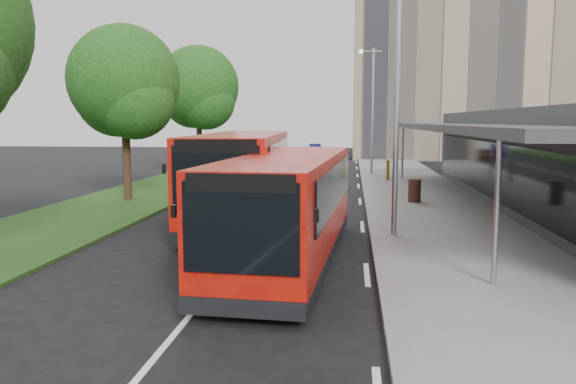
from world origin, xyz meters
name	(u,v)px	position (x,y,z in m)	size (l,w,h in m)	color
ground	(244,251)	(0.00, 0.00, 0.00)	(120.00, 120.00, 0.00)	black
pavement	(402,178)	(6.00, 20.00, 0.07)	(5.00, 80.00, 0.15)	slate
grass_verge	(196,176)	(-7.00, 20.00, 0.05)	(5.00, 80.00, 0.10)	#1C4415
lane_centre_line	(297,187)	(0.00, 15.00, 0.01)	(0.12, 70.00, 0.01)	silver
kerb_dashes	(358,180)	(3.30, 19.00, 0.01)	(0.12, 56.00, 0.01)	silver
office_block	(469,64)	(14.00, 42.00, 9.00)	(22.00, 12.00, 18.00)	tan
station_building	(557,160)	(10.86, 8.00, 2.04)	(7.70, 26.00, 4.00)	#2E2E31
tree_mid	(124,88)	(-7.01, 9.05, 4.99)	(4.81, 4.81, 7.72)	#372116
tree_far	(198,92)	(-7.01, 21.05, 5.42)	(5.22, 5.22, 8.39)	#372116
lamp_post_near	(394,81)	(4.12, 2.00, 4.72)	(1.44, 0.28, 8.00)	#919499
lamp_post_far	(371,103)	(4.12, 22.00, 4.72)	(1.44, 0.28, 8.00)	#919499
bus_main	(289,207)	(1.36, -0.96, 1.39)	(3.03, 9.70, 2.71)	red
bus_second	(243,176)	(-0.97, 4.96, 1.59)	(3.45, 11.10, 3.10)	red
litter_bin	(414,191)	(5.57, 9.13, 0.63)	(0.53, 0.53, 0.96)	#3E2219
bollard	(388,170)	(5.00, 17.99, 0.72)	(0.18, 0.18, 1.14)	orange
car_near	(338,153)	(1.64, 38.05, 0.53)	(1.25, 3.12, 1.06)	#55150C
car_far	(315,149)	(-0.98, 44.54, 0.58)	(1.22, 3.50, 1.15)	navy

